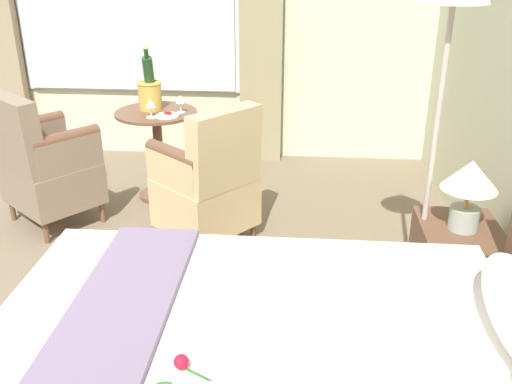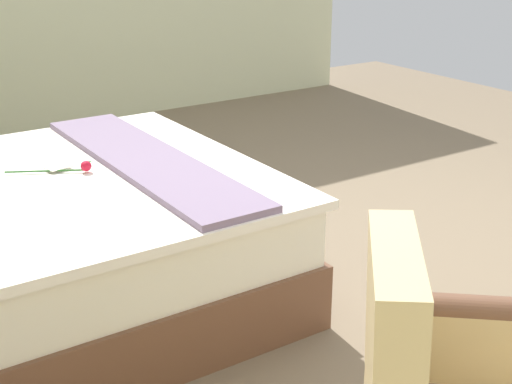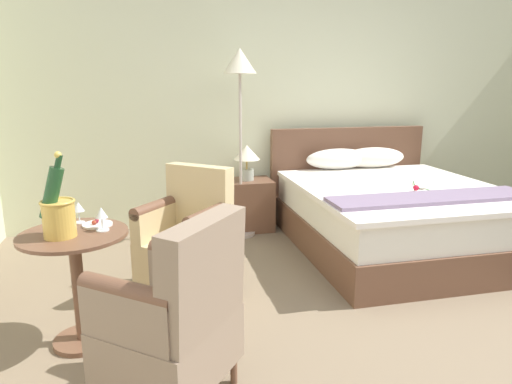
# 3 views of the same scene
# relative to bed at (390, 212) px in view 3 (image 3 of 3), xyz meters

# --- Properties ---
(ground_plane) EXTENTS (8.07, 8.07, 0.00)m
(ground_plane) POSITION_rel_bed_xyz_m (-0.28, -1.50, -0.33)
(ground_plane) COLOR #7C6A53
(wall_headboard_side) EXTENTS (6.69, 0.12, 2.96)m
(wall_headboard_side) POSITION_rel_bed_xyz_m (-0.28, 1.16, 1.15)
(wall_headboard_side) COLOR beige
(wall_headboard_side) RESTS_ON ground
(bed) EXTENTS (1.75, 2.06, 1.02)m
(bed) POSITION_rel_bed_xyz_m (0.00, 0.00, 0.00)
(bed) COLOR brown
(bed) RESTS_ON ground
(nightstand) EXTENTS (0.53, 0.39, 0.52)m
(nightstand) POSITION_rel_bed_xyz_m (-1.17, 0.82, -0.07)
(nightstand) COLOR brown
(nightstand) RESTS_ON ground
(bedside_lamp) EXTENTS (0.27, 0.27, 0.36)m
(bedside_lamp) POSITION_rel_bed_xyz_m (-1.17, 0.82, 0.44)
(bedside_lamp) COLOR #ADB8A9
(bedside_lamp) RESTS_ON nightstand
(floor_lamp_brass) EXTENTS (0.31, 0.31, 1.81)m
(floor_lamp_brass) POSITION_rel_bed_xyz_m (-1.27, 0.65, 1.17)
(floor_lamp_brass) COLOR #BDAEA5
(floor_lamp_brass) RESTS_ON ground
(side_table_round) EXTENTS (0.60, 0.60, 0.68)m
(side_table_round) POSITION_rel_bed_xyz_m (-2.57, -1.06, 0.09)
(side_table_round) COLOR brown
(side_table_round) RESTS_ON ground
(champagne_bucket) EXTENTS (0.19, 0.18, 0.47)m
(champagne_bucket) POSITION_rel_bed_xyz_m (-2.63, -1.11, 0.49)
(champagne_bucket) COLOR gold
(champagne_bucket) RESTS_ON side_table_round
(wine_glass_near_bucket) EXTENTS (0.07, 0.07, 0.14)m
(wine_glass_near_bucket) POSITION_rel_bed_xyz_m (-2.41, -1.05, 0.44)
(wine_glass_near_bucket) COLOR white
(wine_glass_near_bucket) RESTS_ON side_table_round
(wine_glass_near_edge) EXTENTS (0.07, 0.07, 0.13)m
(wine_glass_near_edge) POSITION_rel_bed_xyz_m (-2.56, -0.87, 0.44)
(wine_glass_near_edge) COLOR white
(wine_glass_near_edge) RESTS_ON side_table_round
(snack_plate) EXTENTS (0.17, 0.17, 0.04)m
(snack_plate) POSITION_rel_bed_xyz_m (-2.45, -0.94, 0.35)
(snack_plate) COLOR white
(snack_plate) RESTS_ON side_table_round
(armchair_by_window) EXTENTS (0.73, 0.73, 0.92)m
(armchair_by_window) POSITION_rel_bed_xyz_m (-1.90, -0.57, 0.07)
(armchair_by_window) COLOR brown
(armchair_by_window) RESTS_ON ground
(armchair_facing_bed) EXTENTS (0.75, 0.76, 0.94)m
(armchair_facing_bed) POSITION_rel_bed_xyz_m (-2.05, -1.71, 0.11)
(armchair_facing_bed) COLOR brown
(armchair_facing_bed) RESTS_ON ground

